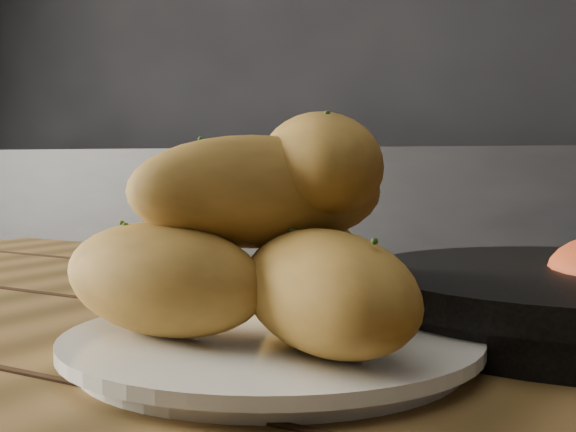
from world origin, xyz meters
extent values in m
cube|color=black|center=(0.00, 1.70, 0.45)|extent=(2.80, 0.60, 0.90)
cube|color=brown|center=(0.68, 0.31, 0.73)|extent=(1.58, 0.91, 0.04)
cylinder|color=white|center=(0.65, 0.31, 0.76)|extent=(0.23, 0.23, 0.01)
cylinder|color=white|center=(0.65, 0.31, 0.76)|extent=(0.26, 0.26, 0.01)
ellipsoid|color=#AA7A2F|center=(0.59, 0.27, 0.80)|extent=(0.17, 0.10, 0.07)
ellipsoid|color=#AA7A2F|center=(0.70, 0.28, 0.80)|extent=(0.17, 0.15, 0.07)
ellipsoid|color=#AA7A2F|center=(0.65, 0.37, 0.80)|extent=(0.13, 0.17, 0.07)
ellipsoid|color=#AA7A2F|center=(0.64, 0.31, 0.86)|extent=(0.17, 0.14, 0.07)
ellipsoid|color=#AA7A2F|center=(0.67, 0.34, 0.87)|extent=(0.15, 0.16, 0.07)
camera|label=1|loc=(0.91, -0.10, 0.88)|focal=50.00mm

